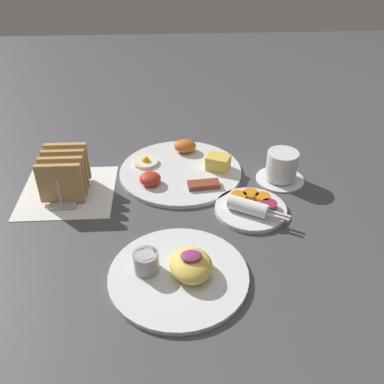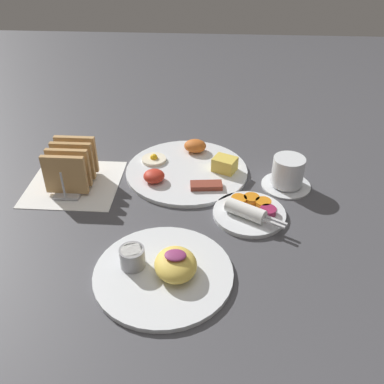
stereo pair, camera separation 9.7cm
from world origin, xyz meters
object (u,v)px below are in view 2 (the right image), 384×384
(plate_breakfast, at_px, (187,169))
(plate_foreground, at_px, (164,269))
(plate_condiments, at_px, (250,211))
(coffee_cup, at_px, (288,173))
(toast_rack, at_px, (71,166))

(plate_breakfast, distance_m, plate_foreground, 0.37)
(plate_breakfast, distance_m, plate_condiments, 0.23)
(plate_condiments, height_order, coffee_cup, coffee_cup)
(plate_breakfast, bearing_deg, toast_rack, -165.06)
(plate_foreground, height_order, toast_rack, toast_rack)
(plate_breakfast, height_order, plate_condiments, plate_breakfast)
(plate_breakfast, xyz_separation_m, coffee_cup, (0.25, -0.05, 0.03))
(plate_breakfast, bearing_deg, plate_foreground, -92.74)
(plate_breakfast, relative_size, plate_foreground, 1.19)
(plate_breakfast, relative_size, plate_condiments, 1.92)
(toast_rack, bearing_deg, plate_breakfast, 14.94)
(plate_condiments, xyz_separation_m, toast_rack, (-0.43, 0.10, 0.04))
(plate_condiments, bearing_deg, plate_breakfast, 130.93)
(plate_foreground, bearing_deg, coffee_cup, 50.33)
(plate_foreground, bearing_deg, toast_rack, 131.25)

